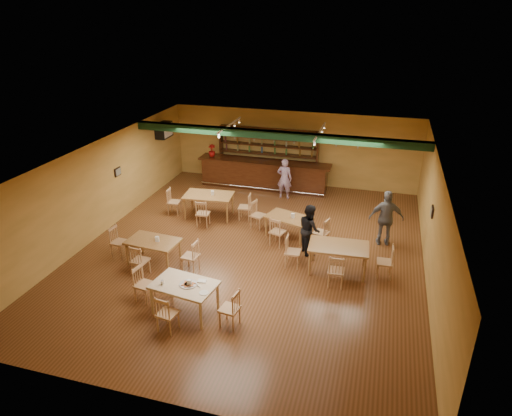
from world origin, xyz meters
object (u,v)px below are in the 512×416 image
(dining_table_d, at_px, (338,259))
(patron_bar, at_px, (284,179))
(dining_table_a, at_px, (209,206))
(near_table, at_px, (185,298))
(patron_right_a, at_px, (309,229))
(bar_counter, at_px, (264,174))
(dining_table_b, at_px, (288,227))
(dining_table_c, at_px, (154,252))

(dining_table_d, relative_size, patron_bar, 1.03)
(dining_table_a, distance_m, near_table, 5.47)
(dining_table_d, xyz_separation_m, patron_bar, (-2.60, 4.79, 0.38))
(patron_right_a, bearing_deg, bar_counter, 0.92)
(patron_bar, xyz_separation_m, patron_right_a, (1.64, -3.92, -0.02))
(dining_table_b, xyz_separation_m, patron_bar, (-0.84, 3.12, 0.44))
(dining_table_d, bearing_deg, bar_counter, 119.83)
(near_table, bearing_deg, dining_table_c, 142.24)
(dining_table_a, distance_m, patron_right_a, 4.10)
(dining_table_a, height_order, dining_table_c, dining_table_a)
(dining_table_c, bearing_deg, dining_table_a, 88.52)
(dining_table_c, height_order, patron_right_a, patron_right_a)
(dining_table_b, xyz_separation_m, dining_table_d, (1.76, -1.67, 0.05))
(patron_bar, bearing_deg, dining_table_a, 49.33)
(dining_table_c, height_order, patron_bar, patron_bar)
(dining_table_c, xyz_separation_m, patron_bar, (2.50, 5.79, 0.42))
(dining_table_b, relative_size, patron_right_a, 0.91)
(near_table, bearing_deg, dining_table_d, 49.42)
(dining_table_d, height_order, patron_right_a, patron_right_a)
(dining_table_c, distance_m, dining_table_d, 5.20)
(patron_bar, bearing_deg, near_table, 86.02)
(patron_right_a, bearing_deg, patron_bar, -5.68)
(dining_table_b, distance_m, dining_table_c, 4.28)
(dining_table_d, bearing_deg, patron_bar, 115.48)
(dining_table_b, height_order, near_table, near_table)
(dining_table_b, height_order, patron_right_a, patron_right_a)
(near_table, bearing_deg, patron_bar, 93.16)
(dining_table_d, bearing_deg, patron_right_a, 134.70)
(dining_table_a, relative_size, dining_table_c, 1.14)
(bar_counter, distance_m, patron_right_a, 5.45)
(dining_table_c, height_order, near_table, near_table)
(patron_bar, relative_size, patron_right_a, 1.02)
(dining_table_a, height_order, dining_table_b, dining_table_a)
(dining_table_a, xyz_separation_m, dining_table_d, (4.75, -2.40, -0.01))
(dining_table_b, bearing_deg, patron_right_a, -27.73)
(dining_table_b, distance_m, dining_table_d, 2.43)
(near_table, height_order, patron_right_a, patron_right_a)
(dining_table_b, relative_size, patron_bar, 0.89)
(dining_table_a, height_order, patron_bar, patron_bar)
(near_table, relative_size, patron_right_a, 0.98)
(near_table, xyz_separation_m, patron_right_a, (2.34, 3.75, 0.37))
(patron_right_a, bearing_deg, dining_table_d, -160.70)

